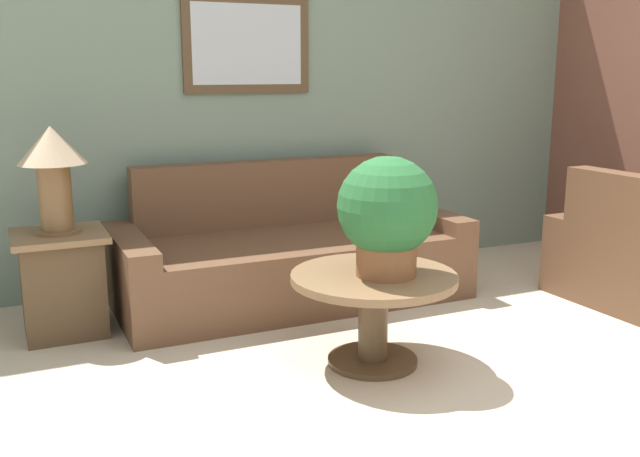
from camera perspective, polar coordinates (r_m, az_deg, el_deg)
name	(u,v)px	position (r m, az deg, el deg)	size (l,w,h in m)	color
ground_plane	(570,433)	(3.24, 19.34, -15.20)	(20.00, 20.00, 0.00)	#BCAD93
wall_back	(303,94)	(5.20, -1.34, 10.74)	(6.58, 0.09, 2.60)	slate
couch_main	(288,257)	(4.68, -2.54, -2.30)	(2.23, 0.99, 0.87)	brown
coffee_table	(373,299)	(3.61, 4.30, -5.63)	(0.84, 0.84, 0.48)	#4C3823
side_table	(62,282)	(4.29, -19.91, -4.06)	(0.51, 0.51, 0.59)	#4C3823
table_lamp	(53,163)	(4.16, -20.60, 4.96)	(0.37, 0.37, 0.59)	brown
potted_plant_on_table	(387,212)	(3.48, 5.40, 1.30)	(0.49, 0.49, 0.59)	brown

